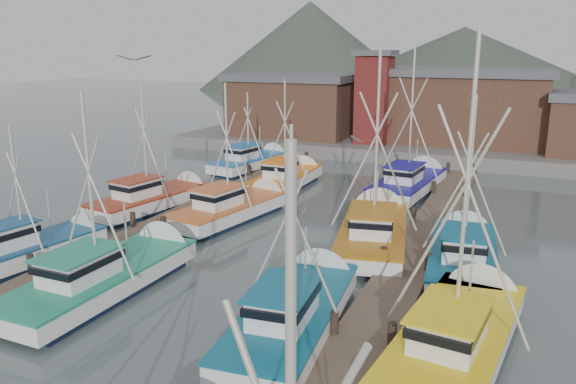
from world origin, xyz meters
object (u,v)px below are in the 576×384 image
at_px(boat_4, 111,274).
at_px(boat_8, 236,207).
at_px(lookout_tower, 374,96).
at_px(boat_12, 289,178).

distance_m(boat_4, boat_8, 11.10).
distance_m(lookout_tower, boat_12, 15.70).
distance_m(boat_8, boat_12, 8.56).
xyz_separation_m(boat_4, boat_8, (-0.04, 11.10, -0.00)).
height_order(boat_4, boat_12, boat_4).
bearing_deg(boat_12, boat_8, -88.46).
distance_m(boat_4, boat_12, 19.66).
bearing_deg(boat_4, lookout_tower, 87.68).
relative_size(boat_4, boat_12, 1.14).
bearing_deg(lookout_tower, boat_8, -95.23).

